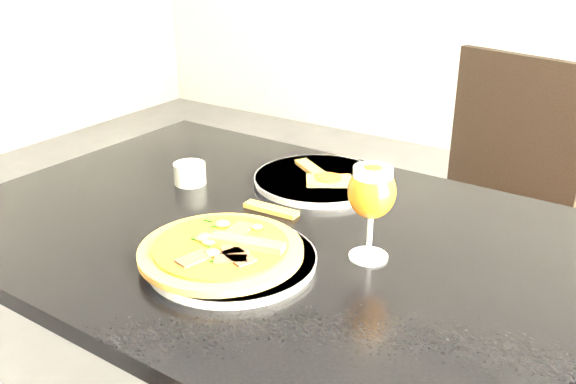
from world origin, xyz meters
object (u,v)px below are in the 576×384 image
Objects in this scene: dining_table at (277,273)px; pizza at (222,249)px; beer_glass at (372,192)px; chair_far at (483,207)px.

pizza is (-0.01, -0.15, 0.11)m from dining_table.
pizza is 0.26m from beer_glass.
pizza is 1.65× the size of beer_glass.
dining_table is 0.28m from beer_glass.
dining_table is at bearing 87.74° from pizza.
chair_far is 5.71× the size of beer_glass.
dining_table is 4.58× the size of pizza.
dining_table is 0.19m from pizza.
beer_glass is (0.18, -0.00, 0.21)m from dining_table.
pizza is at bearing -91.12° from dining_table.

